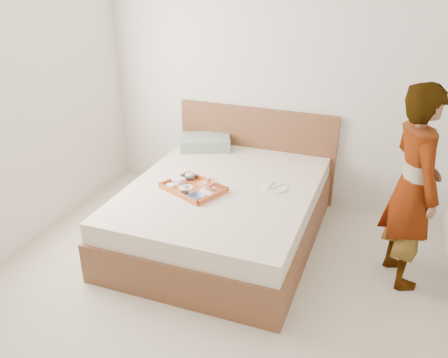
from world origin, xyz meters
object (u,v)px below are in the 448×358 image
dinner_plate (274,187)px  person (413,188)px  tray (193,187)px  bed (223,213)px

dinner_plate → person: (1.09, -0.15, 0.26)m
dinner_plate → tray: bearing=-156.1°
bed → person: (1.51, -0.03, 0.53)m
dinner_plate → person: size_ratio=0.14×
bed → tray: tray is taller
bed → tray: (-0.21, -0.16, 0.29)m
bed → dinner_plate: 0.52m
bed → dinner_plate: size_ratio=8.76×
tray → dinner_plate: 0.70m
person → dinner_plate: bearing=58.1°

